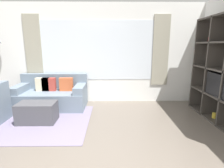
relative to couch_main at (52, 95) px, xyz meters
The scene contains 4 objects.
wall_back 1.65m from the couch_main, 22.54° to the left, with size 6.90×0.11×2.70m.
area_rug 1.07m from the couch_main, 111.72° to the right, with size 2.90×1.86×0.01m, color slate.
couch_main is the anchor object (origin of this frame).
ottoman 0.96m from the couch_main, 90.26° to the right, with size 0.77×0.44×0.43m.
Camera 1 is at (0.34, -1.49, 1.59)m, focal length 28.00 mm.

